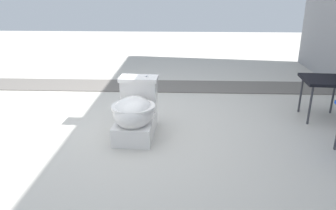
# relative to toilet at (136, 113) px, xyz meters

# --- Properties ---
(ground_plane) EXTENTS (14.00, 14.00, 0.00)m
(ground_plane) POSITION_rel_toilet_xyz_m (-0.21, -0.18, -0.22)
(ground_plane) COLOR #B7B2A8
(gravel_strip) EXTENTS (0.56, 8.00, 0.01)m
(gravel_strip) POSITION_rel_toilet_xyz_m (-1.56, 0.32, -0.21)
(gravel_strip) COLOR #605B56
(gravel_strip) RESTS_ON ground
(toilet) EXTENTS (0.65, 0.41, 0.52)m
(toilet) POSITION_rel_toilet_xyz_m (0.00, 0.00, 0.00)
(toilet) COLOR white
(toilet) RESTS_ON ground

